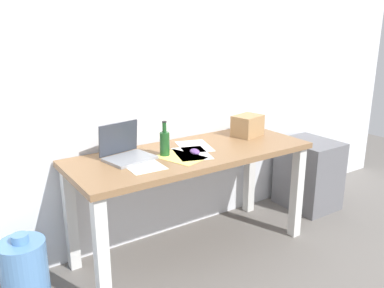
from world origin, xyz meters
name	(u,v)px	position (x,y,z in m)	size (l,w,h in m)	color
ground_plane	(192,249)	(0.00, 0.00, 0.00)	(8.00, 8.00, 0.00)	slate
back_wall	(162,64)	(0.00, 0.38, 1.30)	(5.20, 0.08, 2.60)	white
desk	(192,167)	(0.00, 0.00, 0.64)	(1.67, 0.65, 0.75)	olive
laptop_left	(126,151)	(-0.43, 0.10, 0.80)	(0.33, 0.29, 0.22)	gray
beer_bottle	(165,143)	(-0.20, 0.02, 0.84)	(0.06, 0.06, 0.23)	#1E5123
computer_mouse	(195,152)	(-0.02, -0.07, 0.77)	(0.06, 0.10, 0.03)	#724799
cardboard_box	(248,126)	(0.57, 0.09, 0.83)	(0.22, 0.17, 0.16)	tan
paper_sheet_center	(192,153)	(-0.03, -0.05, 0.75)	(0.21, 0.30, 0.00)	white
paper_sheet_front_left	(142,165)	(-0.41, -0.06, 0.75)	(0.21, 0.30, 0.00)	white
paper_sheet_near_back	(194,146)	(0.07, 0.08, 0.75)	(0.21, 0.30, 0.00)	white
paper_yellow_folder	(181,157)	(-0.14, -0.07, 0.75)	(0.21, 0.30, 0.00)	#F4E06B
water_cooler_jug	(25,272)	(-1.12, 0.08, 0.20)	(0.27, 0.27, 0.44)	#598CC6
filing_cabinet	(309,174)	(1.28, 0.04, 0.30)	(0.40, 0.48, 0.60)	slate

